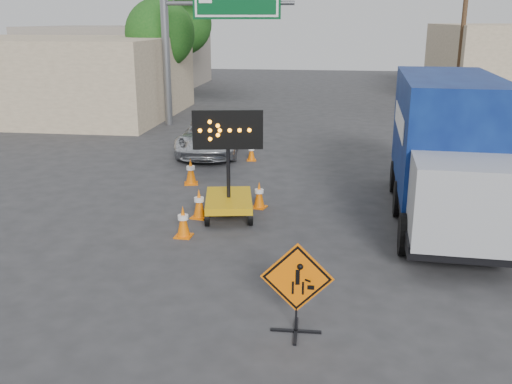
% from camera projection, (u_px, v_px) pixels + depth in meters
% --- Properties ---
extents(ground, '(100.00, 100.00, 0.00)m').
position_uv_depth(ground, '(237.00, 318.00, 9.79)').
color(ground, '#2D2D30').
rests_on(ground, ground).
extents(curb_right, '(0.40, 60.00, 0.12)m').
position_uv_depth(curb_right, '(476.00, 144.00, 23.01)').
color(curb_right, gray).
rests_on(curb_right, ground).
extents(storefront_left_near, '(14.00, 10.00, 4.00)m').
position_uv_depth(storefront_left_near, '(41.00, 77.00, 30.03)').
color(storefront_left_near, '#CDB594').
rests_on(storefront_left_near, ground).
extents(storefront_left_far, '(12.00, 10.00, 4.40)m').
position_uv_depth(storefront_left_far, '(120.00, 56.00, 43.37)').
color(storefront_left_far, gray).
rests_on(storefront_left_far, ground).
extents(highway_gantry, '(6.18, 0.38, 6.90)m').
position_uv_depth(highway_gantry, '(208.00, 15.00, 25.91)').
color(highway_gantry, slate).
rests_on(highway_gantry, ground).
extents(utility_pole_far, '(1.80, 0.26, 9.00)m').
position_uv_depth(utility_pole_far, '(464.00, 24.00, 30.08)').
color(utility_pole_far, '#4D3521').
rests_on(utility_pole_far, ground).
extents(tree_left_near, '(3.71, 3.71, 6.03)m').
position_uv_depth(tree_left_near, '(160.00, 34.00, 30.49)').
color(tree_left_near, '#4D3521').
rests_on(tree_left_near, ground).
extents(tree_left_far, '(4.10, 4.10, 6.66)m').
position_uv_depth(tree_left_far, '(181.00, 24.00, 38.07)').
color(tree_left_far, '#4D3521').
rests_on(tree_left_far, ground).
extents(construction_sign, '(1.18, 0.84, 1.57)m').
position_uv_depth(construction_sign, '(297.00, 286.00, 9.10)').
color(construction_sign, black).
rests_on(construction_sign, ground).
extents(arrow_board, '(1.74, 2.13, 2.77)m').
position_uv_depth(arrow_board, '(229.00, 193.00, 14.63)').
color(arrow_board, '#CD970B').
rests_on(arrow_board, ground).
extents(pickup_truck, '(2.54, 4.94, 1.33)m').
position_uv_depth(pickup_truck, '(212.00, 135.00, 21.71)').
color(pickup_truck, silver).
rests_on(pickup_truck, ground).
extents(box_truck, '(2.67, 7.59, 3.56)m').
position_uv_depth(box_truck, '(446.00, 157.00, 14.18)').
color(box_truck, black).
rests_on(box_truck, ground).
extents(cone_a, '(0.41, 0.41, 0.76)m').
position_uv_depth(cone_a, '(183.00, 221.00, 13.32)').
color(cone_a, orange).
rests_on(cone_a, ground).
extents(cone_b, '(0.46, 0.46, 0.77)m').
position_uv_depth(cone_b, '(199.00, 203.00, 14.60)').
color(cone_b, orange).
rests_on(cone_b, ground).
extents(cone_c, '(0.45, 0.45, 0.73)m').
position_uv_depth(cone_c, '(259.00, 195.00, 15.40)').
color(cone_c, orange).
rests_on(cone_c, ground).
extents(cone_d, '(0.50, 0.50, 0.81)m').
position_uv_depth(cone_d, '(191.00, 171.00, 17.60)').
color(cone_d, orange).
rests_on(cone_d, ground).
extents(cone_e, '(0.39, 0.39, 0.66)m').
position_uv_depth(cone_e, '(251.00, 152.00, 20.57)').
color(cone_e, orange).
rests_on(cone_e, ground).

